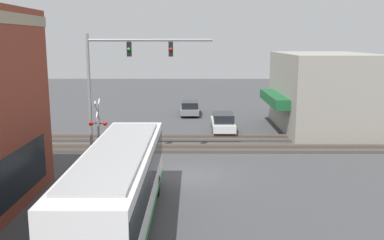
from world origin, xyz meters
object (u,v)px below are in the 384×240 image
(city_bus, at_px, (119,185))
(pedestrian_at_crossing, at_px, (117,143))
(crossing_signal, at_px, (98,124))
(parked_car_white, at_px, (223,123))
(parked_car_grey, at_px, (190,108))

(city_bus, relative_size, pedestrian_at_crossing, 7.03)
(city_bus, xyz_separation_m, crossing_signal, (10.22, 3.05, 0.46))
(city_bus, xyz_separation_m, parked_car_white, (18.72, -5.40, -1.13))
(parked_car_white, height_order, parked_car_grey, parked_car_white)
(city_bus, relative_size, parked_car_grey, 2.51)
(parked_car_grey, bearing_deg, crossing_signal, 160.85)
(city_bus, bearing_deg, crossing_signal, 16.60)
(city_bus, xyz_separation_m, pedestrian_at_crossing, (10.95, 2.04, -0.98))
(city_bus, height_order, crossing_signal, crossing_signal)
(parked_car_white, distance_m, parked_car_grey, 8.25)
(crossing_signal, height_order, parked_car_white, crossing_signal)
(crossing_signal, height_order, pedestrian_at_crossing, crossing_signal)
(crossing_signal, height_order, parked_car_grey, crossing_signal)
(crossing_signal, relative_size, parked_car_white, 0.80)
(parked_car_grey, relative_size, pedestrian_at_crossing, 2.80)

